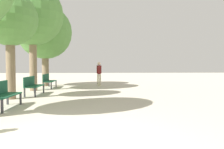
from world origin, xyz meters
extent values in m
cube|color=#195138|center=(-2.19, 3.72, 0.43)|extent=(0.55, 1.62, 0.04)
cube|color=#38383D|center=(-1.96, 2.95, 0.20)|extent=(0.06, 0.06, 0.41)
cube|color=#38383D|center=(-1.96, 4.49, 0.20)|extent=(0.06, 0.06, 0.41)
cube|color=#38383D|center=(-2.42, 4.49, 0.20)|extent=(0.06, 0.06, 0.41)
cube|color=#195138|center=(-2.19, 7.09, 0.43)|extent=(0.55, 1.62, 0.04)
cube|color=#195138|center=(-2.45, 7.09, 0.66)|extent=(0.04, 1.62, 0.44)
cube|color=#38383D|center=(-1.96, 6.32, 0.20)|extent=(0.06, 0.06, 0.41)
cube|color=#38383D|center=(-1.96, 7.86, 0.20)|extent=(0.06, 0.06, 0.41)
cube|color=#38383D|center=(-2.42, 6.32, 0.20)|extent=(0.06, 0.06, 0.41)
cube|color=#38383D|center=(-2.42, 7.86, 0.20)|extent=(0.06, 0.06, 0.41)
cube|color=#195138|center=(-2.19, 10.46, 0.43)|extent=(0.55, 1.62, 0.04)
cube|color=#195138|center=(-2.45, 10.46, 0.66)|extent=(0.04, 1.62, 0.44)
cube|color=#38383D|center=(-1.96, 9.69, 0.20)|extent=(0.06, 0.06, 0.41)
cube|color=#38383D|center=(-1.96, 11.23, 0.20)|extent=(0.06, 0.06, 0.41)
cube|color=#38383D|center=(-2.42, 9.69, 0.20)|extent=(0.06, 0.06, 0.41)
cube|color=#38383D|center=(-2.42, 11.23, 0.20)|extent=(0.06, 0.06, 0.41)
cylinder|color=#7A664C|center=(-2.80, 5.81, 1.37)|extent=(0.37, 0.37, 2.74)
sphere|color=#568E42|center=(-2.80, 5.81, 3.36)|extent=(2.27, 2.27, 2.27)
cylinder|color=#7A664C|center=(-2.80, 9.00, 1.66)|extent=(0.41, 0.41, 3.32)
sphere|color=#568E42|center=(-2.80, 9.00, 4.25)|extent=(3.41, 3.41, 3.41)
cylinder|color=#7A664C|center=(-2.80, 11.85, 1.36)|extent=(0.46, 0.46, 2.71)
sphere|color=#568E42|center=(-2.80, 11.85, 3.73)|extent=(3.69, 3.69, 3.69)
cylinder|color=beige|center=(0.85, 11.56, 0.42)|extent=(0.12, 0.12, 0.84)
cylinder|color=beige|center=(1.00, 11.56, 0.42)|extent=(0.12, 0.12, 0.84)
cube|color=maroon|center=(0.92, 11.56, 1.13)|extent=(0.21, 0.24, 0.59)
cylinder|color=maroon|center=(0.80, 11.56, 1.15)|extent=(0.09, 0.09, 0.56)
cylinder|color=maroon|center=(1.05, 11.56, 1.15)|extent=(0.09, 0.09, 0.56)
sphere|color=beige|center=(0.92, 11.56, 1.55)|extent=(0.23, 0.23, 0.23)
camera|label=1|loc=(0.84, -3.57, 1.39)|focal=35.00mm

